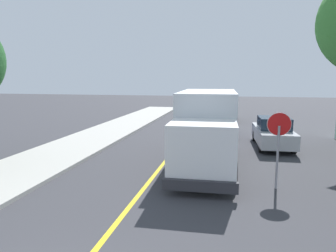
{
  "coord_description": "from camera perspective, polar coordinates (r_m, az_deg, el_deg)",
  "views": [
    {
      "loc": [
        2.85,
        -3.0,
        3.81
      ],
      "look_at": [
        -0.18,
        11.69,
        1.4
      ],
      "focal_mm": 32.47,
      "sensor_mm": 36.0,
      "label": 1
    }
  ],
  "objects": [
    {
      "name": "parked_car_near",
      "position": [
        20.22,
        9.92,
        0.4
      ],
      "size": [
        1.88,
        4.43,
        1.67
      ],
      "color": "#2D4793",
      "rests_on": "ground"
    },
    {
      "name": "centre_line_yellow",
      "position": [
        13.84,
        -0.68,
        -6.83
      ],
      "size": [
        0.16,
        56.0,
        0.01
      ],
      "primitive_type": "cube",
      "color": "gold",
      "rests_on": "ground"
    },
    {
      "name": "stop_sign",
      "position": [
        10.92,
        20.05,
        -1.74
      ],
      "size": [
        0.8,
        0.1,
        2.65
      ],
      "color": "gray",
      "rests_on": "ground"
    },
    {
      "name": "parked_car_mid",
      "position": [
        27.34,
        10.66,
        2.62
      ],
      "size": [
        1.82,
        4.41,
        1.67
      ],
      "color": "black",
      "rests_on": "ground"
    },
    {
      "name": "box_truck",
      "position": [
        13.21,
        7.29,
        0.15
      ],
      "size": [
        2.6,
        7.24,
        3.2
      ],
      "color": "silver",
      "rests_on": "ground"
    },
    {
      "name": "parked_van_across",
      "position": [
        17.69,
        19.13,
        -1.21
      ],
      "size": [
        1.97,
        4.47,
        1.67
      ],
      "color": "#B7B7BC",
      "rests_on": "ground"
    }
  ]
}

